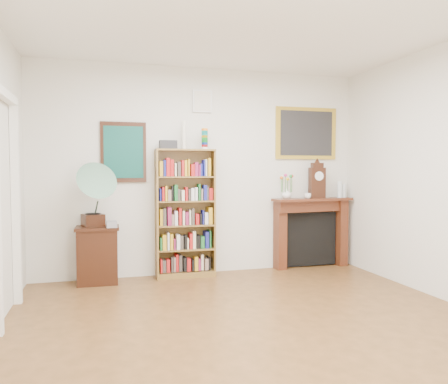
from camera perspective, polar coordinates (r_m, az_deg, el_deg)
name	(u,v)px	position (r m, az deg, el deg)	size (l,w,h in m)	color
room	(270,173)	(3.59, 6.09, 2.50)	(4.51, 5.01, 2.81)	#4F3418
door_casing	(6,187)	(4.62, -26.58, 0.59)	(0.08, 1.02, 2.17)	white
teal_poster	(124,152)	(5.83, -12.99, 5.09)	(0.58, 0.04, 0.78)	black
small_picture	(202,101)	(6.04, -2.85, 11.77)	(0.26, 0.04, 0.30)	white
gilt_painting	(306,133)	(6.51, 10.69, 7.53)	(0.95, 0.04, 0.75)	gold
bookshelf	(185,206)	(5.80, -5.05, -1.81)	(0.79, 0.31, 1.95)	brown
side_cabinet	(98,255)	(5.73, -16.18, -7.91)	(0.52, 0.38, 0.72)	black
fireplace	(311,227)	(6.51, 11.25, -4.50)	(1.22, 0.38, 1.01)	#472110
gramophone	(92,191)	(5.57, -16.82, 0.15)	(0.64, 0.72, 0.80)	black
cd_stack	(112,224)	(5.52, -14.46, -4.11)	(0.12, 0.12, 0.08)	#A1A0AC
mantel_clock	(317,181)	(6.43, 12.06, 1.40)	(0.23, 0.14, 0.51)	black
flower_vase	(287,194)	(6.27, 8.17, -0.24)	(0.13, 0.13, 0.13)	white
teacup	(308,196)	(6.32, 10.88, -0.50)	(0.10, 0.10, 0.08)	white
bottle_left	(340,189)	(6.62, 14.87, 0.32)	(0.07, 0.07, 0.24)	silver
bottle_right	(344,191)	(6.69, 15.36, 0.17)	(0.06, 0.06, 0.20)	silver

